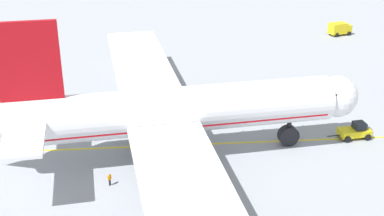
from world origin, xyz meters
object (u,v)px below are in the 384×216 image
(pushback_tug, at_px, (355,131))
(ground_crew_wingwalker_port, at_px, (110,178))
(service_truck_baggage_loader, at_px, (340,28))
(airliner_foreground, at_px, (171,112))

(pushback_tug, height_order, ground_crew_wingwalker_port, pushback_tug)
(ground_crew_wingwalker_port, bearing_deg, service_truck_baggage_loader, 50.94)
(airliner_foreground, bearing_deg, ground_crew_wingwalker_port, -140.23)
(airliner_foreground, height_order, ground_crew_wingwalker_port, airliner_foreground)
(airliner_foreground, xyz_separation_m, service_truck_baggage_loader, (39.99, 52.20, -4.60))
(pushback_tug, bearing_deg, service_truck_baggage_loader, 72.70)
(ground_crew_wingwalker_port, xyz_separation_m, service_truck_baggage_loader, (47.28, 58.27, 0.58))
(airliner_foreground, bearing_deg, service_truck_baggage_loader, 52.55)
(airliner_foreground, distance_m, pushback_tug, 25.39)
(airliner_foreground, relative_size, pushback_tug, 12.57)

